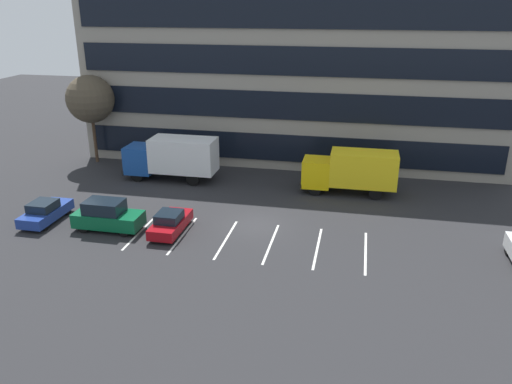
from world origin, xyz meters
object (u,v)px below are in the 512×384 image
bare_tree (90,99)px  sedan_maroon (170,223)px  box_truck_blue (173,156)px  sedan_navy (45,212)px  suv_forest (107,216)px  box_truck_yellow_all (351,170)px

bare_tree → sedan_maroon: bearing=-46.9°
box_truck_blue → sedan_navy: (-5.30, -9.64, -1.28)m
sedan_maroon → bare_tree: (-11.93, 12.77, 5.00)m
suv_forest → sedan_navy: bearing=176.3°
box_truck_blue → bare_tree: bare_tree is taller
sedan_maroon → box_truck_blue: bearing=109.5°
box_truck_yellow_all → bare_tree: bearing=171.4°
bare_tree → sedan_navy: bearing=-75.8°
sedan_navy → bare_tree: bare_tree is taller
box_truck_yellow_all → suv_forest: box_truck_yellow_all is taller
box_truck_yellow_all → sedan_maroon: size_ratio=1.80×
box_truck_blue → sedan_maroon: bearing=-70.5°
box_truck_yellow_all → sedan_maroon: box_truck_yellow_all is taller
box_truck_yellow_all → suv_forest: (-14.87, -9.73, -0.90)m
suv_forest → box_truck_blue: bearing=86.1°
sedan_navy → sedan_maroon: sedan_navy is taller
box_truck_yellow_all → bare_tree: size_ratio=0.91×
box_truck_yellow_all → box_truck_blue: bearing=179.1°
box_truck_blue → sedan_navy: box_truck_blue is taller
sedan_maroon → bare_tree: bearing=133.1°
box_truck_yellow_all → sedan_navy: (-19.49, -9.42, -1.16)m
box_truck_blue → box_truck_yellow_all: bearing=-0.9°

